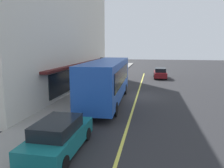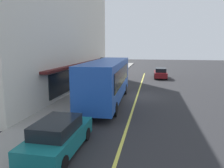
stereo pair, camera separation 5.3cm
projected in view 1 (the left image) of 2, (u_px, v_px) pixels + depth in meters
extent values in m
plane|color=#28282B|center=(137.00, 96.00, 20.63)|extent=(120.00, 120.00, 0.00)
cube|color=gray|center=(86.00, 93.00, 21.53)|extent=(80.00, 2.70, 0.15)
cube|color=#D8D14C|center=(137.00, 96.00, 20.63)|extent=(36.00, 0.16, 0.01)
cube|color=silver|center=(31.00, 25.00, 24.02)|extent=(25.28, 11.13, 13.93)
cube|color=#4C1919|center=(82.00, 64.00, 23.69)|extent=(17.70, 0.70, 0.20)
cube|color=black|center=(81.00, 75.00, 23.95)|extent=(15.17, 0.08, 2.00)
cube|color=#1E4CAD|center=(107.00, 79.00, 17.85)|extent=(11.07, 2.82, 3.00)
cube|color=black|center=(116.00, 68.00, 23.09)|extent=(0.18, 2.10, 1.80)
cube|color=black|center=(91.00, 75.00, 17.69)|extent=(8.80, 0.32, 1.32)
cube|color=black|center=(122.00, 76.00, 17.30)|extent=(8.80, 0.32, 1.32)
cube|color=#0CF259|center=(116.00, 60.00, 23.01)|extent=(0.14, 1.90, 0.36)
cube|color=#2D2D33|center=(116.00, 83.00, 23.47)|extent=(0.23, 2.40, 0.40)
cylinder|color=black|center=(102.00, 88.00, 21.70)|extent=(1.01, 0.33, 1.00)
cylinder|color=black|center=(125.00, 89.00, 21.36)|extent=(1.01, 0.33, 1.00)
cylinder|color=black|center=(82.00, 108.00, 14.85)|extent=(1.01, 0.33, 1.00)
cylinder|color=black|center=(115.00, 109.00, 14.51)|extent=(1.01, 0.33, 1.00)
cylinder|color=#2D2D33|center=(103.00, 71.00, 26.12)|extent=(0.12, 0.12, 3.20)
cube|color=black|center=(102.00, 61.00, 25.96)|extent=(0.30, 0.30, 0.90)
sphere|color=red|center=(100.00, 59.00, 25.94)|extent=(0.18, 0.18, 0.18)
sphere|color=orange|center=(100.00, 61.00, 25.99)|extent=(0.18, 0.18, 0.18)
sphere|color=green|center=(100.00, 64.00, 26.03)|extent=(0.18, 0.18, 0.18)
cube|color=#14666B|center=(59.00, 139.00, 9.59)|extent=(4.32, 1.86, 0.75)
cube|color=black|center=(57.00, 126.00, 9.34)|extent=(2.43, 1.55, 0.55)
cylinder|color=black|center=(56.00, 132.00, 11.17)|extent=(0.64, 0.23, 0.64)
cylinder|color=black|center=(87.00, 134.00, 10.85)|extent=(0.64, 0.23, 0.64)
cylinder|color=black|center=(24.00, 159.00, 8.43)|extent=(0.64, 0.23, 0.64)
cylinder|color=black|center=(64.00, 164.00, 8.11)|extent=(0.64, 0.23, 0.64)
cube|color=maroon|center=(160.00, 74.00, 32.23)|extent=(4.31, 1.83, 0.75)
cube|color=black|center=(160.00, 70.00, 31.98)|extent=(2.42, 1.53, 0.55)
cylinder|color=black|center=(154.00, 75.00, 33.80)|extent=(0.64, 0.22, 0.64)
cylinder|color=black|center=(165.00, 75.00, 33.52)|extent=(0.64, 0.22, 0.64)
cylinder|color=black|center=(155.00, 77.00, 31.04)|extent=(0.64, 0.22, 0.64)
cylinder|color=black|center=(166.00, 77.00, 30.76)|extent=(0.64, 0.22, 0.64)
cylinder|color=black|center=(72.00, 99.00, 17.33)|extent=(0.18, 0.18, 0.77)
cylinder|color=#594C47|center=(72.00, 90.00, 17.22)|extent=(0.34, 0.34, 0.61)
sphere|color=tan|center=(72.00, 85.00, 17.15)|extent=(0.21, 0.21, 0.21)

